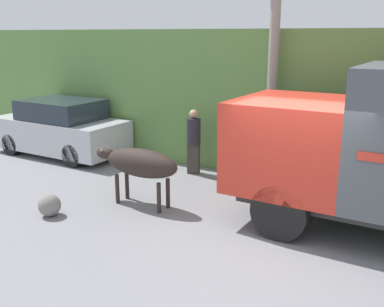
# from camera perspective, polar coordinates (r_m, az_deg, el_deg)

# --- Properties ---
(ground_plane) EXTENTS (60.00, 60.00, 0.00)m
(ground_plane) POSITION_cam_1_polar(r_m,az_deg,el_deg) (8.47, 12.16, -11.01)
(ground_plane) COLOR gray
(hillside_embankment) EXTENTS (32.00, 6.46, 3.78)m
(hillside_embankment) POSITION_cam_1_polar(r_m,az_deg,el_deg) (14.16, 21.31, 6.79)
(hillside_embankment) COLOR #608C47
(hillside_embankment) RESTS_ON ground_plane
(brown_cow) EXTENTS (2.15, 0.62, 1.28)m
(brown_cow) POSITION_cam_1_polar(r_m,az_deg,el_deg) (9.74, -6.66, -1.25)
(brown_cow) COLOR #2D231E
(brown_cow) RESTS_ON ground_plane
(parked_suv) EXTENTS (4.22, 1.86, 1.72)m
(parked_suv) POSITION_cam_1_polar(r_m,az_deg,el_deg) (14.45, -16.38, 3.06)
(parked_suv) COLOR silver
(parked_suv) RESTS_ON ground_plane
(pedestrian_on_hill) EXTENTS (0.46, 0.46, 1.74)m
(pedestrian_on_hill) POSITION_cam_1_polar(r_m,az_deg,el_deg) (11.94, 0.21, 1.86)
(pedestrian_on_hill) COLOR #38332D
(pedestrian_on_hill) RESTS_ON ground_plane
(utility_pole) EXTENTS (0.90, 0.24, 5.52)m
(utility_pole) POSITION_cam_1_polar(r_m,az_deg,el_deg) (11.08, 10.24, 10.62)
(utility_pole) COLOR gray
(utility_pole) RESTS_ON ground_plane
(roadside_rock) EXTENTS (0.47, 0.47, 0.47)m
(roadside_rock) POSITION_cam_1_polar(r_m,az_deg,el_deg) (9.78, -17.64, -6.28)
(roadside_rock) COLOR gray
(roadside_rock) RESTS_ON ground_plane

